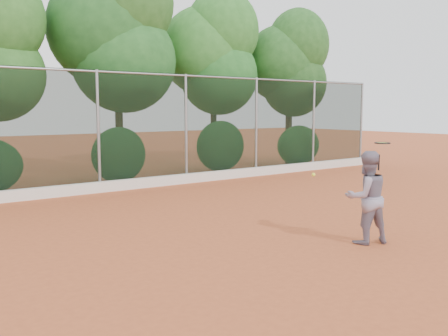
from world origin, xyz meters
TOP-DOWN VIEW (x-y plane):
  - ground at (0.00, 0.00)m, footprint 80.00×80.00m
  - concrete_curb at (0.00, 6.82)m, footprint 24.00×0.20m
  - tennis_player at (1.49, -1.23)m, footprint 0.97×0.87m
  - chainlink_fence at (-0.00, 7.00)m, footprint 24.09×0.09m
  - foliage_backdrop at (-0.55, 8.98)m, footprint 23.70×3.63m
  - tennis_racket at (1.73, -1.34)m, footprint 0.36×0.36m
  - tennis_ball_in_flight at (0.46, -0.91)m, footprint 0.07×0.07m

SIDE VIEW (x-z plane):
  - ground at x=0.00m, z-range 0.00..0.00m
  - concrete_curb at x=0.00m, z-range 0.00..0.30m
  - tennis_player at x=1.49m, z-range 0.00..1.66m
  - tennis_ball_in_flight at x=0.46m, z-range 1.25..1.32m
  - tennis_racket at x=1.73m, z-range 1.50..2.00m
  - chainlink_fence at x=0.00m, z-range 0.11..3.61m
  - foliage_backdrop at x=-0.55m, z-range 0.63..8.18m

